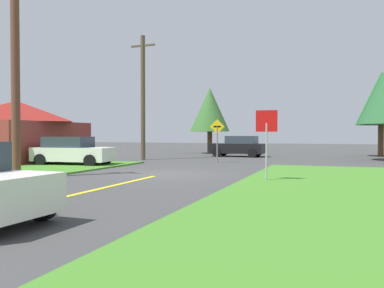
# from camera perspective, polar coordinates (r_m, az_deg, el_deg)

# --- Properties ---
(ground_plane) EXTENTS (120.00, 120.00, 0.00)m
(ground_plane) POSITION_cam_1_polar(r_m,az_deg,el_deg) (18.20, -3.95, -4.19)
(ground_plane) COLOR #3E3E3E
(lane_stripe_center) EXTENTS (0.20, 14.00, 0.01)m
(lane_stripe_center) POSITION_cam_1_polar(r_m,az_deg,el_deg) (11.37, -20.32, -7.64)
(lane_stripe_center) COLOR yellow
(lane_stripe_center) RESTS_ON ground
(stop_sign) EXTENTS (0.79, 0.07, 2.64)m
(stop_sign) POSITION_cam_1_polar(r_m,az_deg,el_deg) (15.31, 10.30, 1.76)
(stop_sign) COLOR #9EA0A8
(stop_sign) RESTS_ON ground
(parked_car_near_building) EXTENTS (4.57, 2.51, 1.62)m
(parked_car_near_building) POSITION_cam_1_polar(r_m,az_deg,el_deg) (24.07, -16.27, -0.95)
(parked_car_near_building) COLOR white
(parked_car_near_building) RESTS_ON ground
(car_approaching_junction) EXTENTS (4.22, 2.16, 1.62)m
(car_approaching_junction) POSITION_cam_1_polar(r_m,az_deg,el_deg) (32.26, 6.47, -0.32)
(car_approaching_junction) COLOR black
(car_approaching_junction) RESTS_ON ground
(utility_pole_near) EXTENTS (1.80, 0.35, 8.29)m
(utility_pole_near) POSITION_cam_1_polar(r_m,az_deg,el_deg) (18.03, -23.31, 9.13)
(utility_pole_near) COLOR brown
(utility_pole_near) RESTS_ON ground
(utility_pole_mid) EXTENTS (1.80, 0.31, 8.47)m
(utility_pole_mid) POSITION_cam_1_polar(r_m,az_deg,el_deg) (28.46, -6.83, 6.59)
(utility_pole_mid) COLOR brown
(utility_pole_mid) RESTS_ON ground
(direction_sign) EXTENTS (0.90, 0.17, 2.68)m
(direction_sign) POSITION_cam_1_polar(r_m,az_deg,el_deg) (25.48, 3.51, 1.17)
(direction_sign) COLOR slate
(direction_sign) RESTS_ON ground
(pine_tree_center) EXTENTS (3.79, 3.79, 6.64)m
(pine_tree_center) POSITION_cam_1_polar(r_m,az_deg,el_deg) (35.65, 24.78, 5.72)
(pine_tree_center) COLOR brown
(pine_tree_center) RESTS_ON ground
(oak_tree_right) EXTENTS (3.60, 3.60, 5.96)m
(oak_tree_right) POSITION_cam_1_polar(r_m,az_deg,el_deg) (37.46, 2.48, 4.75)
(oak_tree_right) COLOR brown
(oak_tree_right) RESTS_ON ground
(barn) EXTENTS (6.19, 7.65, 3.90)m
(barn) POSITION_cam_1_polar(r_m,az_deg,el_deg) (28.66, -23.14, 1.64)
(barn) COLOR maroon
(barn) RESTS_ON ground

